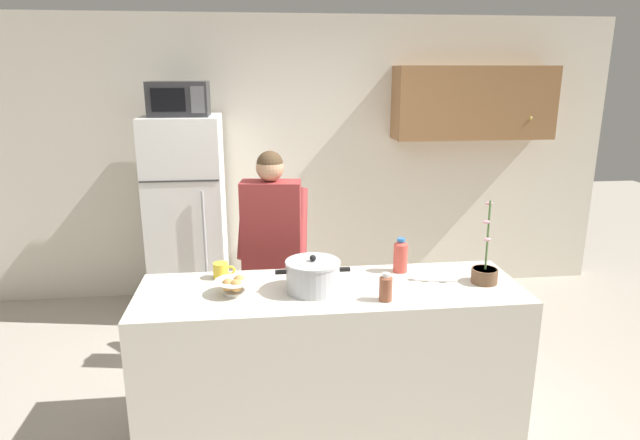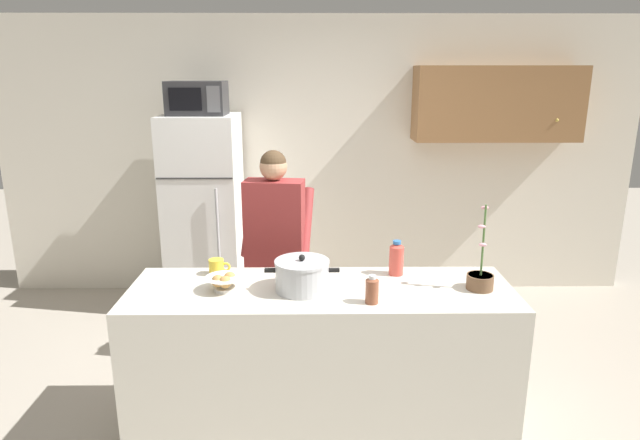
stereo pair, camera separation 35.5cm
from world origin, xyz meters
TOP-DOWN VIEW (x-y plane):
  - ground_plane at (0.00, 0.00)m, footprint 14.00×14.00m
  - back_wall_unit at (0.24, 2.27)m, footprint 6.00×0.48m
  - kitchen_island at (0.00, 0.00)m, footprint 2.18×0.68m
  - refrigerator at (-1.02, 1.85)m, footprint 0.64×0.68m
  - microwave at (-1.02, 1.83)m, footprint 0.48×0.37m
  - person_near_pot at (-0.31, 0.77)m, footprint 0.53×0.46m
  - cooking_pot at (-0.11, -0.03)m, footprint 0.42×0.31m
  - coffee_mug at (-0.63, 0.23)m, footprint 0.13×0.09m
  - bread_bowl at (-0.54, -0.03)m, footprint 0.22×0.22m
  - bottle_near_edge at (0.27, -0.20)m, footprint 0.07×0.07m
  - bottle_mid_counter at (0.46, 0.21)m, footprint 0.09×0.09m
  - potted_orchid at (0.89, -0.02)m, footprint 0.15×0.15m

SIDE VIEW (x-z plane):
  - ground_plane at x=0.00m, z-range 0.00..0.00m
  - kitchen_island at x=0.00m, z-range 0.00..0.92m
  - refrigerator at x=-1.02m, z-range 0.00..1.75m
  - coffee_mug at x=-0.63m, z-range 0.92..1.02m
  - bread_bowl at x=-0.54m, z-range 0.92..1.02m
  - potted_orchid at x=0.89m, z-range 0.74..1.23m
  - person_near_pot at x=-0.31m, z-range 0.19..1.79m
  - bottle_near_edge at x=0.27m, z-range 0.92..1.07m
  - cooking_pot at x=-0.11m, z-range 0.90..1.11m
  - bottle_mid_counter at x=0.46m, z-range 0.92..1.13m
  - back_wall_unit at x=0.24m, z-range 0.08..2.68m
  - microwave at x=-1.02m, z-range 1.75..2.03m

